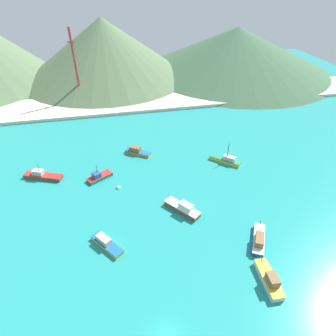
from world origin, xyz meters
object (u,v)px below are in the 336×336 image
Objects in this scene: fishing_boat_3 at (183,208)px; fishing_boat_6 at (42,175)px; buoy_1 at (118,188)px; fishing_boat_5 at (99,177)px; fishing_boat_4 at (137,152)px; fishing_boat_2 at (259,240)px; fishing_boat_0 at (226,160)px; fishing_boat_1 at (106,243)px; radio_tower at (76,66)px; fishing_boat_7 at (269,279)px.

fishing_boat_6 is (-34.76, 21.10, -0.19)m from fishing_boat_3.
fishing_boat_5 is at bearing 132.68° from buoy_1.
fishing_boat_2 is at bearing -63.03° from fishing_boat_4.
fishing_boat_4 is 17.46m from buoy_1.
fishing_boat_5 is at bearing -138.39° from fishing_boat_4.
fishing_boat_5 is at bearing -179.45° from fishing_boat_0.
fishing_boat_0 is 43.83m from fishing_boat_1.
radio_tower reaches higher than fishing_boat_4.
fishing_boat_1 is at bearing -107.43° from fishing_boat_4.
fishing_boat_6 reaches higher than fishing_boat_1.
fishing_boat_3 is 80.33m from radio_tower.
fishing_boat_0 is at bearing -52.46° from radio_tower.
fishing_boat_3 is 40.66m from fishing_boat_6.
radio_tower is at bearing 109.01° from fishing_boat_3.
fishing_boat_2 is 8.30× the size of buoy_1.
fishing_boat_3 is (-13.27, 12.69, 0.05)m from fishing_boat_2.
fishing_boat_4 is (-7.46, 28.04, -0.18)m from fishing_boat_3.
fishing_boat_3 is 8.55× the size of buoy_1.
fishing_boat_2 is 45.70m from fishing_boat_4.
fishing_boat_3 is at bearing 19.98° from fishing_boat_1.
radio_tower is (9.00, 53.66, 14.35)m from fishing_boat_6.
fishing_boat_5 is at bearing 138.18° from fishing_boat_3.
fishing_boat_6 is at bearing -165.73° from fishing_boat_4.
fishing_boat_6 is at bearing 120.58° from fishing_boat_1.
fishing_boat_3 is 0.30× the size of radio_tower.
fishing_boat_7 reaches higher than fishing_boat_3.
fishing_boat_4 is 16.03m from fishing_boat_5.
fishing_boat_6 reaches higher than fishing_boat_7.
radio_tower is at bearing 111.39° from fishing_boat_4.
fishing_boat_7 is (30.27, -39.17, 0.24)m from fishing_boat_5.
fishing_boat_4 is 53.07m from fishing_boat_7.
radio_tower is at bearing 96.28° from fishing_boat_5.
fishing_boat_5 is at bearing 92.60° from fishing_boat_1.
fishing_boat_7 is (18.28, -49.82, 0.17)m from fishing_boat_4.
fishing_boat_3 is at bearing 136.29° from fishing_boat_2.
fishing_boat_6 is at bearing -99.53° from radio_tower.
fishing_boat_7 is at bearing -53.15° from buoy_1.
fishing_boat_3 reaches higher than fishing_boat_1.
fishing_boat_2 is at bearing -98.91° from fishing_boat_0.
radio_tower is at bearing 100.13° from buoy_1.
fishing_boat_0 reaches higher than fishing_boat_7.
fishing_boat_6 is (-27.30, -6.95, -0.01)m from fishing_boat_4.
fishing_boat_3 reaches higher than fishing_boat_4.
fishing_boat_1 is at bearing -84.81° from radio_tower.
fishing_boat_0 is at bearing -3.62° from fishing_boat_6.
fishing_boat_6 is 0.37× the size of radio_tower.
fishing_boat_1 is 0.89× the size of fishing_boat_3.
fishing_boat_0 is 0.97× the size of fishing_boat_2.
fishing_boat_2 is at bearing -65.95° from radio_tower.
fishing_boat_0 reaches higher than fishing_boat_2.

